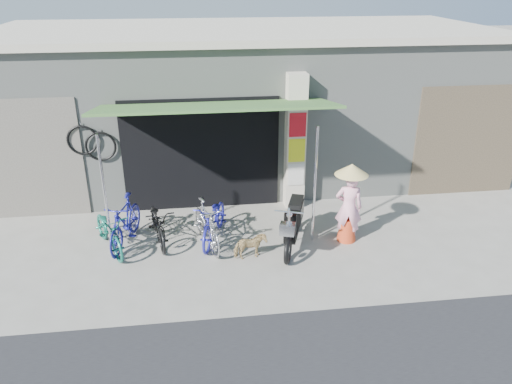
{
  "coord_description": "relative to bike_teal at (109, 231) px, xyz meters",
  "views": [
    {
      "loc": [
        -1.34,
        -7.77,
        4.94
      ],
      "look_at": [
        -0.2,
        1.0,
        1.0
      ],
      "focal_mm": 35.0,
      "sensor_mm": 36.0,
      "label": 1
    }
  ],
  "objects": [
    {
      "name": "shop_pillar",
      "position": [
        3.89,
        1.57,
        1.09
      ],
      "size": [
        0.42,
        0.44,
        3.0
      ],
      "color": "beige",
      "rests_on": "ground"
    },
    {
      "name": "neighbour_right",
      "position": [
        8.04,
        1.71,
        0.89
      ],
      "size": [
        2.6,
        0.06,
        2.6
      ],
      "primitive_type": "cube",
      "color": "brown",
      "rests_on": "ground"
    },
    {
      "name": "bike_teal",
      "position": [
        0.0,
        0.0,
        0.0
      ],
      "size": [
        1.13,
        1.63,
        0.81
      ],
      "primitive_type": "imported",
      "rotation": [
        0.0,
        0.0,
        0.43
      ],
      "color": "#166755",
      "rests_on": "ground"
    },
    {
      "name": "nun",
      "position": [
        4.61,
        -0.22,
        0.41
      ],
      "size": [
        0.64,
        0.64,
        1.62
      ],
      "rotation": [
        0.0,
        0.0,
        2.88
      ],
      "color": "#FCAAC2",
      "rests_on": "ground"
    },
    {
      "name": "ground",
      "position": [
        3.04,
        -0.88,
        -0.41
      ],
      "size": [
        80.0,
        80.0,
        0.0
      ],
      "primitive_type": "plane",
      "color": "gray",
      "rests_on": "ground"
    },
    {
      "name": "bike_black",
      "position": [
        0.91,
        0.21,
        -0.01
      ],
      "size": [
        0.83,
        1.59,
        0.8
      ],
      "primitive_type": "imported",
      "rotation": [
        0.0,
        0.0,
        0.21
      ],
      "color": "black",
      "rests_on": "ground"
    },
    {
      "name": "street_dog",
      "position": [
        2.62,
        -0.67,
        -0.15
      ],
      "size": [
        0.64,
        0.39,
        0.51
      ],
      "primitive_type": "imported",
      "rotation": [
        0.0,
        0.0,
        1.78
      ],
      "color": "#9A7051",
      "rests_on": "ground"
    },
    {
      "name": "awning",
      "position": [
        2.13,
        0.75,
        2.11
      ],
      "size": [
        4.6,
        1.88,
        2.72
      ],
      "color": "#38602B",
      "rests_on": "ground"
    },
    {
      "name": "neighbour_left",
      "position": [
        -1.96,
        1.71,
        0.89
      ],
      "size": [
        2.6,
        0.06,
        2.6
      ],
      "primitive_type": "cube",
      "color": "#6B665B",
      "rests_on": "ground"
    },
    {
      "name": "moped",
      "position": [
        3.52,
        -0.25,
        0.07
      ],
      "size": [
        0.81,
        1.79,
        1.05
      ],
      "rotation": [
        0.0,
        0.0,
        -0.34
      ],
      "color": "black",
      "rests_on": "ground"
    },
    {
      "name": "bicycle_shop",
      "position": [
        3.03,
        4.21,
        1.43
      ],
      "size": [
        12.3,
        5.3,
        3.66
      ],
      "color": "gray",
      "rests_on": "ground"
    },
    {
      "name": "bike_silver",
      "position": [
        1.85,
        -0.07,
        0.05
      ],
      "size": [
        0.81,
        1.58,
        0.91
      ],
      "primitive_type": "imported",
      "rotation": [
        0.0,
        0.0,
        0.26
      ],
      "color": "#A6A5AA",
      "rests_on": "ground"
    },
    {
      "name": "bike_blue",
      "position": [
        0.28,
        0.18,
        0.08
      ],
      "size": [
        0.84,
        1.68,
        0.97
      ],
      "primitive_type": "imported",
      "rotation": [
        0.0,
        0.0,
        -0.25
      ],
      "color": "navy",
      "rests_on": "ground"
    },
    {
      "name": "bike_navy",
      "position": [
        2.01,
        0.14,
        0.02
      ],
      "size": [
        1.02,
        1.73,
        0.86
      ],
      "primitive_type": "imported",
      "rotation": [
        0.0,
        0.0,
        -0.29
      ],
      "color": "#22229D",
      "rests_on": "ground"
    }
  ]
}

